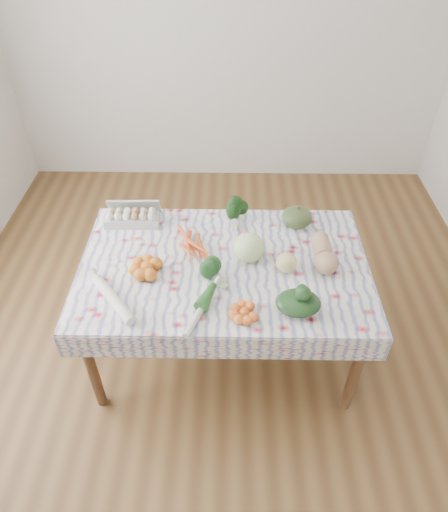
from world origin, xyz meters
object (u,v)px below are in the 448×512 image
(egg_carton, at_px, (132,218))
(cabbage, at_px, (249,248))
(kabocha_squash, at_px, (297,217))
(dining_table, at_px, (224,274))
(butternut_squash, at_px, (324,253))
(grapefruit, at_px, (286,262))

(egg_carton, height_order, cabbage, cabbage)
(kabocha_squash, bearing_deg, egg_carton, -179.65)
(dining_table, distance_m, butternut_squash, 0.59)
(kabocha_squash, relative_size, butternut_squash, 0.65)
(egg_carton, bearing_deg, kabocha_squash, -1.00)
(dining_table, xyz_separation_m, cabbage, (0.14, 0.04, 0.17))
(dining_table, bearing_deg, grapefruit, -8.14)
(dining_table, xyz_separation_m, grapefruit, (0.35, -0.05, 0.14))
(egg_carton, bearing_deg, grapefruit, -25.20)
(egg_carton, height_order, grapefruit, grapefruit)
(egg_carton, xyz_separation_m, grapefruit, (0.93, -0.41, 0.01))
(grapefruit, bearing_deg, dining_table, 171.86)
(egg_carton, bearing_deg, dining_table, -33.15)
(egg_carton, height_order, butternut_squash, butternut_squash)
(cabbage, height_order, butternut_squash, cabbage)
(dining_table, relative_size, egg_carton, 4.74)
(dining_table, height_order, egg_carton, egg_carton)
(cabbage, relative_size, grapefruit, 1.48)
(egg_carton, xyz_separation_m, cabbage, (0.73, -0.32, 0.04))
(cabbage, relative_size, butternut_squash, 0.60)
(cabbage, height_order, grapefruit, cabbage)
(dining_table, height_order, butternut_squash, butternut_squash)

